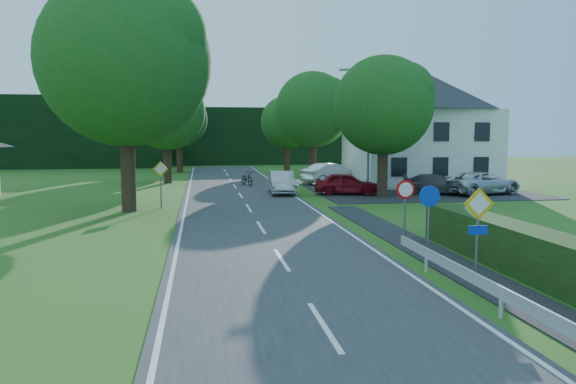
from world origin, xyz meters
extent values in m
cube|color=#323235|center=(0.00, 20.00, 0.02)|extent=(7.00, 80.00, 0.04)
cube|color=#232326|center=(12.00, 33.00, 0.02)|extent=(14.00, 16.00, 0.04)
cube|color=white|center=(-3.25, 20.00, 0.04)|extent=(0.12, 80.00, 0.01)
cube|color=white|center=(3.25, 20.00, 0.04)|extent=(0.12, 80.00, 0.01)
cube|color=black|center=(8.00, 66.00, 3.50)|extent=(30.00, 5.00, 7.00)
cube|color=silver|center=(14.00, 36.00, 2.80)|extent=(10.00, 8.00, 5.60)
pyramid|color=#28282D|center=(14.00, 36.00, 7.10)|extent=(10.60, 8.40, 3.00)
cylinder|color=slate|center=(8.20, 30.00, 4.00)|extent=(0.16, 0.16, 8.00)
cylinder|color=slate|center=(7.40, 30.00, 7.90)|extent=(1.70, 0.10, 0.10)
cube|color=slate|center=(6.50, 30.00, 7.85)|extent=(0.50, 0.18, 0.12)
cylinder|color=slate|center=(4.30, 8.00, 1.20)|extent=(0.07, 0.07, 2.40)
cube|color=yellow|center=(4.30, 7.97, 2.20)|extent=(0.78, 0.04, 0.78)
cube|color=white|center=(4.30, 7.97, 2.20)|extent=(0.57, 0.05, 0.57)
cube|color=#0C38C0|center=(4.30, 7.97, 1.55)|extent=(0.50, 0.04, 0.22)
cylinder|color=slate|center=(4.30, 11.00, 1.10)|extent=(0.07, 0.07, 2.20)
cylinder|color=#0C38C0|center=(4.30, 10.97, 2.05)|extent=(0.64, 0.04, 0.64)
cylinder|color=slate|center=(4.30, 13.00, 1.10)|extent=(0.07, 0.07, 2.20)
cylinder|color=red|center=(4.30, 12.97, 2.05)|extent=(0.64, 0.04, 0.64)
cylinder|color=white|center=(4.30, 12.95, 2.05)|extent=(0.48, 0.04, 0.48)
cylinder|color=slate|center=(-4.50, 25.00, 1.10)|extent=(0.07, 0.07, 2.20)
cube|color=yellow|center=(-4.50, 24.97, 2.05)|extent=(0.78, 0.04, 0.78)
cube|color=white|center=(-4.50, 24.97, 2.05)|extent=(0.57, 0.05, 0.57)
imported|color=silver|center=(2.70, 30.69, 0.76)|extent=(1.75, 4.44, 1.44)
imported|color=black|center=(0.95, 36.66, 0.58)|extent=(1.30, 2.18, 1.08)
imported|color=maroon|center=(6.68, 29.62, 0.73)|extent=(4.30, 2.56, 1.37)
imported|color=silver|center=(7.43, 37.00, 0.83)|extent=(5.04, 3.58, 1.58)
imported|color=#434448|center=(12.43, 28.87, 0.68)|extent=(4.75, 3.12, 1.28)
imported|color=silver|center=(15.16, 28.30, 0.76)|extent=(5.65, 3.81, 1.44)
imported|color=red|center=(12.55, 33.96, 0.94)|extent=(2.05, 2.09, 1.80)
camera|label=1|loc=(-2.40, -4.75, 3.93)|focal=35.00mm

